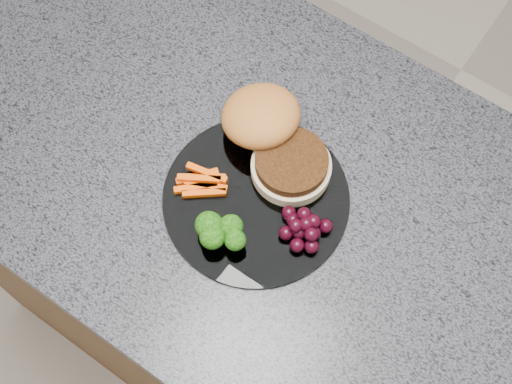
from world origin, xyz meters
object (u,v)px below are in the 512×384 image
island_cabinet (280,293)px  plate (256,199)px  burger (271,135)px  grape_bunch (304,228)px

island_cabinet → plate: bearing=-142.1°
burger → grape_bunch: 0.14m
grape_bunch → plate: bearing=176.9°
island_cabinet → grape_bunch: bearing=-38.1°
burger → grape_bunch: burger is taller
plate → grape_bunch: size_ratio=3.64×
island_cabinet → grape_bunch: size_ratio=16.78×
burger → grape_bunch: (0.11, -0.09, -0.01)m
plate → burger: size_ratio=1.19×
plate → island_cabinet: bearing=37.9°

